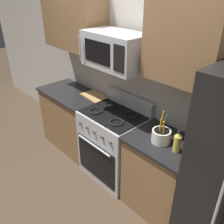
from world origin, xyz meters
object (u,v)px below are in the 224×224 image
object	(u,v)px
range_oven	(113,144)
microwave	(115,50)
cutting_board	(95,96)
utensil_crock	(161,136)
bottle_oil	(177,142)

from	to	relation	value
range_oven	microwave	size ratio (longest dim) A/B	1.54
cutting_board	microwave	bearing A→B (deg)	-13.53
microwave	utensil_crock	world-z (taller)	microwave
cutting_board	utensil_crock	bearing A→B (deg)	-8.55
utensil_crock	bottle_oil	world-z (taller)	utensil_crock
utensil_crock	cutting_board	bearing A→B (deg)	171.45
microwave	cutting_board	distance (m)	0.94
microwave	utensil_crock	distance (m)	1.01
range_oven	utensil_crock	size ratio (longest dim) A/B	3.39
range_oven	bottle_oil	distance (m)	1.07
range_oven	bottle_oil	size ratio (longest dim) A/B	4.79
range_oven	bottle_oil	bearing A→B (deg)	-3.18
cutting_board	bottle_oil	size ratio (longest dim) A/B	1.75
bottle_oil	range_oven	bearing A→B (deg)	176.82
range_oven	bottle_oil	world-z (taller)	bottle_oil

